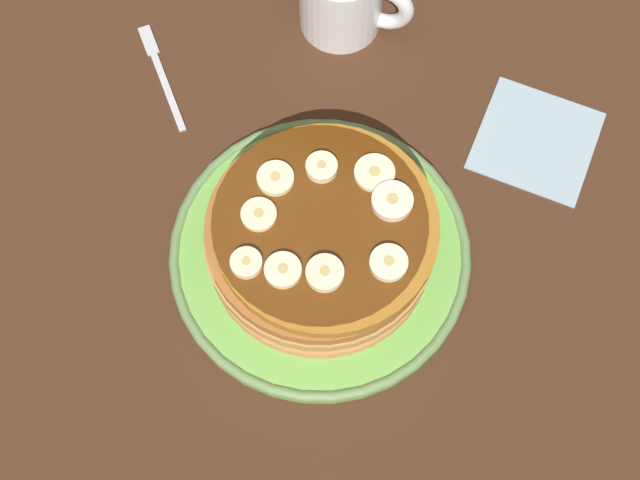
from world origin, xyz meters
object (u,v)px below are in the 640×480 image
Objects in this scene: banana_slice_2 at (322,167)px; banana_slice_5 at (325,273)px; banana_slice_4 at (276,179)px; banana_slice_6 at (259,215)px; plate at (320,253)px; banana_slice_8 at (283,270)px; banana_slice_0 at (389,263)px; banana_slice_3 at (392,201)px; fork at (160,70)px; pancake_stack at (318,239)px; banana_slice_1 at (246,263)px; banana_slice_7 at (375,173)px; napkin at (536,140)px.

banana_slice_2 and banana_slice_5 have the same top height.
banana_slice_4 is 3.57cm from banana_slice_6.
plate is 9.33cm from banana_slice_8.
banana_slice_0 is 1.05× the size of banana_slice_6.
banana_slice_3 reaches higher than fork.
pancake_stack is 26.02cm from fork.
banana_slice_7 is at bearing 55.62° from banana_slice_1.
banana_slice_8 is (3.03, 0.33, -0.03)cm from banana_slice_1.
banana_slice_6 is at bearing -140.36° from banana_slice_7.
banana_slice_0 and banana_slice_8 have the same top height.
banana_slice_4 is at bearing 133.91° from banana_slice_5.
banana_slice_2 is at bearing 140.19° from banana_slice_0.
plate is 9.12cm from banana_slice_6.
banana_slice_1 is at bearing -88.24° from banana_slice_4.
banana_slice_0 is at bearing -39.81° from banana_slice_2.
plate is 25.57cm from fork.
banana_slice_4 is 21.88cm from fork.
banana_slice_2 is at bearing -142.87° from napkin.
banana_slice_0 and banana_slice_1 have the same top height.
banana_slice_8 is at bearing -49.10° from banana_slice_6.
banana_slice_5 reaches higher than banana_slice_4.
plate is at bearing -73.63° from banana_slice_2.
pancake_stack is 6.53cm from banana_slice_4.
banana_slice_3 is at bearing 103.22° from banana_slice_0.
banana_slice_1 is at bearing -131.55° from napkin.
pancake_stack is 6.48× the size of banana_slice_4.
banana_slice_3 is at bearing 42.54° from banana_slice_1.
plate is 8.68× the size of banana_slice_0.
fork is (-16.91, 19.45, -8.33)cm from banana_slice_1.
fork is at bearing 161.05° from banana_slice_7.
banana_slice_0 is 8.58cm from banana_slice_8.
banana_slice_6 is 29.69cm from napkin.
pancake_stack is at bearing -112.49° from plate.
banana_slice_6 is (-0.24, -3.56, -0.06)cm from banana_slice_4.
banana_slice_5 is 0.89× the size of banana_slice_7.
banana_slice_1 is 0.25× the size of fork.
banana_slice_5 reaches higher than banana_slice_8.
banana_slice_7 reaches higher than fork.
banana_slice_0 is at bearing -65.42° from banana_slice_7.
banana_slice_3 reaches higher than banana_slice_8.
banana_slice_4 is (-3.40, -2.15, -0.11)cm from banana_slice_2.
fork is at bearing 131.01° from banana_slice_1.
napkin is at bearing 48.03° from pancake_stack.
banana_slice_0 is 33.16cm from fork.
fork is at bearing 146.90° from plate.
banana_slice_1 is 0.96× the size of banana_slice_2.
banana_slice_4 is 27.38cm from napkin.
plate is 3.91cm from pancake_stack.
banana_slice_2 reaches higher than banana_slice_6.
banana_slice_4 is 8.29cm from banana_slice_8.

